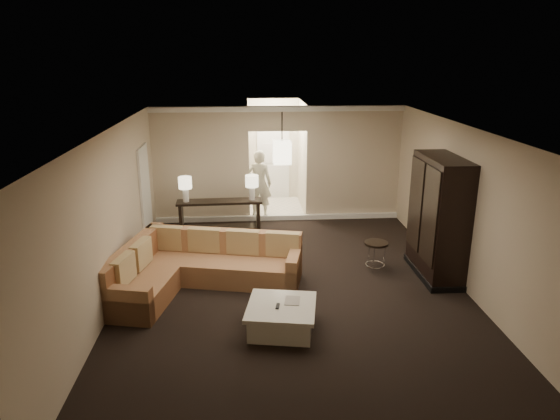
{
  "coord_description": "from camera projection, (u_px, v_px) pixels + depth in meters",
  "views": [
    {
      "loc": [
        -0.79,
        -7.81,
        3.98
      ],
      "look_at": [
        -0.15,
        1.2,
        1.13
      ],
      "focal_mm": 32.0,
      "sensor_mm": 36.0,
      "label": 1
    }
  ],
  "objects": [
    {
      "name": "foyer",
      "position": [
        275.0,
        157.0,
        13.37
      ],
      "size": [
        1.44,
        2.02,
        2.8
      ],
      "color": "beige",
      "rests_on": "ground"
    },
    {
      "name": "console_table",
      "position": [
        220.0,
        213.0,
        11.5
      ],
      "size": [
        1.96,
        0.5,
        0.75
      ],
      "rotation": [
        0.0,
        0.0,
        0.03
      ],
      "color": "black",
      "rests_on": "ground"
    },
    {
      "name": "wall_back",
      "position": [
        278.0,
        164.0,
        12.06
      ],
      "size": [
        6.0,
        0.04,
        2.8
      ],
      "primitive_type": "cube",
      "color": "#C2B292",
      "rests_on": "ground"
    },
    {
      "name": "table_lamp_left",
      "position": [
        185.0,
        185.0,
        11.22
      ],
      "size": [
        0.3,
        0.3,
        0.57
      ],
      "color": "silver",
      "rests_on": "console_table"
    },
    {
      "name": "side_door",
      "position": [
        145.0,
        194.0,
        10.83
      ],
      "size": [
        0.05,
        0.9,
        2.1
      ],
      "primitive_type": "cube",
      "color": "white",
      "rests_on": "ground"
    },
    {
      "name": "sectional_sofa",
      "position": [
        195.0,
        268.0,
        8.81
      ],
      "size": [
        3.36,
        2.48,
        0.88
      ],
      "rotation": [
        0.0,
        0.0,
        -0.22
      ],
      "color": "brown",
      "rests_on": "ground"
    },
    {
      "name": "wall_left",
      "position": [
        110.0,
        220.0,
        8.06
      ],
      "size": [
        0.04,
        8.0,
        2.8
      ],
      "primitive_type": "cube",
      "color": "#C2B292",
      "rests_on": "ground"
    },
    {
      "name": "coffee_table",
      "position": [
        281.0,
        317.0,
        7.46
      ],
      "size": [
        1.16,
        1.16,
        0.42
      ],
      "rotation": [
        0.0,
        0.0,
        -0.17
      ],
      "color": "beige",
      "rests_on": "ground"
    },
    {
      "name": "wall_right",
      "position": [
        470.0,
        212.0,
        8.46
      ],
      "size": [
        0.04,
        8.0,
        2.8
      ],
      "primitive_type": "cube",
      "color": "#C2B292",
      "rests_on": "ground"
    },
    {
      "name": "baseboard",
      "position": [
        278.0,
        218.0,
        12.42
      ],
      "size": [
        6.0,
        0.1,
        0.12
      ],
      "primitive_type": "cube",
      "color": "white",
      "rests_on": "ground"
    },
    {
      "name": "armoire",
      "position": [
        438.0,
        220.0,
        9.06
      ],
      "size": [
        0.67,
        1.56,
        2.24
      ],
      "color": "black",
      "rests_on": "ground"
    },
    {
      "name": "wall_front",
      "position": [
        338.0,
        355.0,
        4.45
      ],
      "size": [
        6.0,
        0.04,
        2.8
      ],
      "primitive_type": "cube",
      "color": "#C2B292",
      "rests_on": "ground"
    },
    {
      "name": "crown_molding",
      "position": [
        278.0,
        109.0,
        11.62
      ],
      "size": [
        6.0,
        0.1,
        0.12
      ],
      "primitive_type": "cube",
      "color": "white",
      "rests_on": "wall_back"
    },
    {
      "name": "person",
      "position": [
        259.0,
        180.0,
        12.46
      ],
      "size": [
        0.76,
        0.59,
        1.88
      ],
      "primitive_type": "imported",
      "rotation": [
        0.0,
        0.0,
        2.91
      ],
      "color": "#EAE5C6",
      "rests_on": "ground"
    },
    {
      "name": "drink_table",
      "position": [
        376.0,
        250.0,
        9.47
      ],
      "size": [
        0.45,
        0.45,
        0.56
      ],
      "rotation": [
        0.0,
        0.0,
        0.06
      ],
      "color": "black",
      "rests_on": "ground"
    },
    {
      "name": "ceiling",
      "position": [
        295.0,
        131.0,
        7.84
      ],
      "size": [
        6.0,
        8.0,
        0.02
      ],
      "primitive_type": "cube",
      "color": "white",
      "rests_on": "wall_back"
    },
    {
      "name": "ground",
      "position": [
        293.0,
        292.0,
        8.68
      ],
      "size": [
        8.0,
        8.0,
        0.0
      ],
      "primitive_type": "plane",
      "color": "black",
      "rests_on": "ground"
    },
    {
      "name": "table_lamp_right",
      "position": [
        252.0,
        184.0,
        11.36
      ],
      "size": [
        0.3,
        0.3,
        0.57
      ],
      "color": "silver",
      "rests_on": "console_table"
    },
    {
      "name": "pendant_light",
      "position": [
        282.0,
        152.0,
        10.66
      ],
      "size": [
        0.38,
        0.38,
        1.09
      ],
      "color": "black",
      "rests_on": "ceiling"
    }
  ]
}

